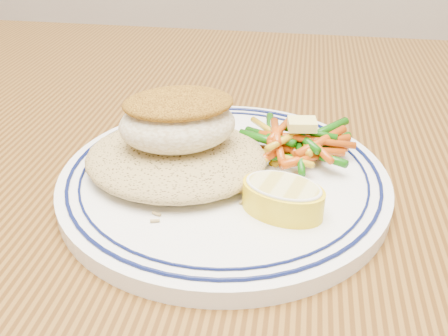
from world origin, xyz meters
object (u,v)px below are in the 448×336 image
lemon_wedge (283,197)px  dining_table (232,250)px  fish_fillet (178,119)px  plate (224,178)px  vegetable_pile (296,143)px  rice_pilaf (176,154)px

lemon_wedge → dining_table: bearing=121.5°
lemon_wedge → fish_fillet: bearing=152.0°
dining_table → plate: 0.11m
dining_table → vegetable_pile: (0.06, 0.01, 0.13)m
dining_table → rice_pilaf: rice_pilaf is taller
dining_table → plate: (-0.00, -0.03, 0.11)m
plate → fish_fillet: 0.07m
plate → rice_pilaf: bearing=-179.6°
fish_fillet → lemon_wedge: (0.09, -0.05, -0.03)m
rice_pilaf → vegetable_pile: rice_pilaf is taller
dining_table → lemon_wedge: size_ratio=20.78×
dining_table → plate: plate is taller
dining_table → fish_fillet: size_ratio=13.31×
plate → fish_fillet: (-0.04, 0.00, 0.05)m
dining_table → plate: size_ratio=5.37×
vegetable_pile → dining_table: bearing=-173.1°
dining_table → fish_fillet: fish_fillet is taller
dining_table → vegetable_pile: 0.14m
dining_table → plate: bearing=-96.2°
vegetable_pile → plate: bearing=-146.8°
rice_pilaf → dining_table: bearing=35.7°
plate → fish_fillet: fish_fillet is taller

